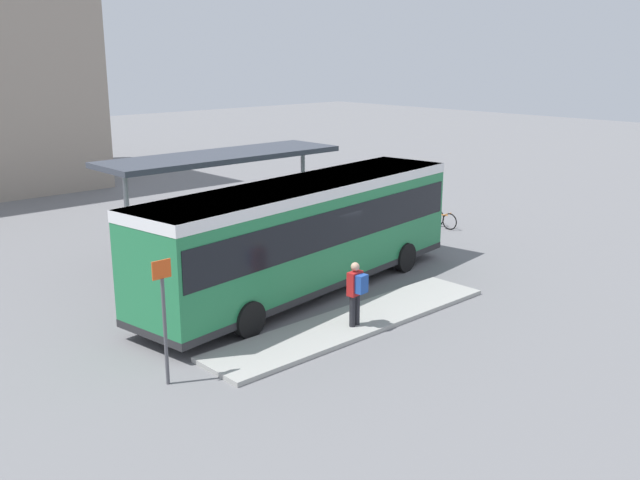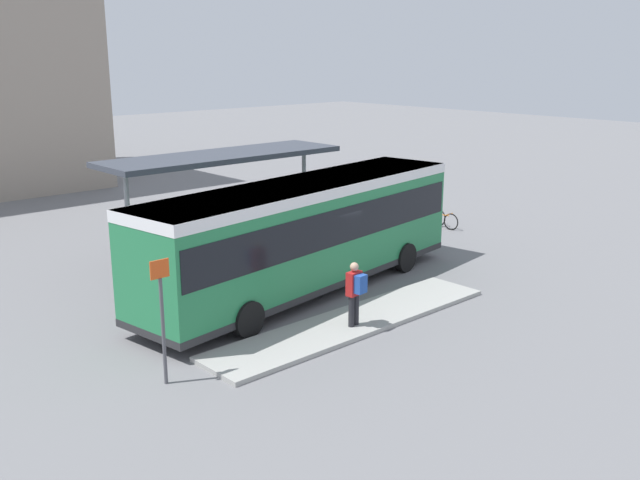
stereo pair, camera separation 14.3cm
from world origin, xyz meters
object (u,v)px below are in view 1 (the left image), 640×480
object	(u,v)px
bicycle_orange	(440,219)
platform_sign	(164,316)
pedestrian_waiting	(356,290)
potted_planter_near_shelter	(198,269)
city_bus	(306,229)
bicycle_yellow	(428,215)

from	to	relation	value
bicycle_orange	platform_sign	size ratio (longest dim) A/B	0.57
pedestrian_waiting	potted_planter_near_shelter	xyz separation A→B (m)	(-1.25, 5.38, -0.41)
city_bus	bicycle_orange	xyz separation A→B (m)	(9.34, 2.23, -1.58)
pedestrian_waiting	bicycle_yellow	xyz separation A→B (m)	(10.69, 6.22, -0.73)
city_bus	pedestrian_waiting	xyz separation A→B (m)	(-1.11, -3.18, -0.84)
bicycle_orange	platform_sign	world-z (taller)	platform_sign
bicycle_orange	potted_planter_near_shelter	world-z (taller)	potted_planter_near_shelter
city_bus	pedestrian_waiting	size ratio (longest dim) A/B	6.99
bicycle_orange	bicycle_yellow	size ratio (longest dim) A/B	0.96
city_bus	potted_planter_near_shelter	world-z (taller)	city_bus
city_bus	platform_sign	distance (m)	6.82
potted_planter_near_shelter	pedestrian_waiting	bearing A→B (deg)	-76.93
pedestrian_waiting	platform_sign	world-z (taller)	platform_sign
bicycle_yellow	platform_sign	xyz separation A→B (m)	(-15.89, -5.61, 1.20)
city_bus	bicycle_orange	bearing A→B (deg)	5.58
pedestrian_waiting	bicycle_orange	size ratio (longest dim) A/B	1.06
pedestrian_waiting	platform_sign	distance (m)	5.25
bicycle_yellow	potted_planter_near_shelter	world-z (taller)	potted_planter_near_shelter
pedestrian_waiting	city_bus	bearing A→B (deg)	-25.64
platform_sign	pedestrian_waiting	bearing A→B (deg)	-6.72
city_bus	platform_sign	xyz separation A→B (m)	(-6.31, -2.56, -0.38)
pedestrian_waiting	bicycle_orange	bearing A→B (deg)	-68.95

